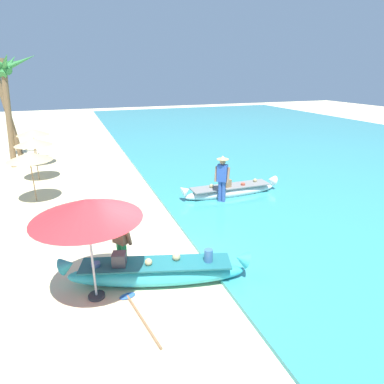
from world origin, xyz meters
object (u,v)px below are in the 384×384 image
boat_cyan_foreground (156,272)px  palm_tree_tall_inland (6,78)px  boat_white_midground (230,191)px  patio_umbrella_large (86,210)px  person_tourist_customer (121,238)px  paddle (137,311)px  person_vendor_hatted (222,177)px

boat_cyan_foreground → palm_tree_tall_inland: palm_tree_tall_inland is taller
boat_cyan_foreground → boat_white_midground: (4.14, 4.50, -0.05)m
patio_umbrella_large → person_tourist_customer: bearing=48.2°
palm_tree_tall_inland → paddle: palm_tree_tall_inland is taller
paddle → person_tourist_customer: bearing=90.9°
boat_white_midground → person_tourist_customer: 6.11m
person_vendor_hatted → person_tourist_customer: size_ratio=1.11×
boat_cyan_foreground → person_vendor_hatted: size_ratio=2.33×
boat_cyan_foreground → paddle: size_ratio=2.35×
person_tourist_customer → palm_tree_tall_inland: palm_tree_tall_inland is taller
boat_white_midground → palm_tree_tall_inland: size_ratio=0.74×
boat_white_midground → paddle: (-4.76, -5.32, -0.24)m
person_vendor_hatted → palm_tree_tall_inland: 11.73m
boat_cyan_foreground → person_vendor_hatted: (3.51, 3.98, 0.75)m
palm_tree_tall_inland → paddle: bearing=-75.3°
boat_cyan_foreground → palm_tree_tall_inland: bearing=108.3°
patio_umbrella_large → paddle: 2.33m
person_vendor_hatted → paddle: person_vendor_hatted is taller
person_tourist_customer → palm_tree_tall_inland: 12.51m
person_tourist_customer → patio_umbrella_large: patio_umbrella_large is taller
boat_cyan_foreground → patio_umbrella_large: size_ratio=1.85×
boat_cyan_foreground → paddle: bearing=-127.3°
paddle → person_vendor_hatted: bearing=49.3°
person_tourist_customer → person_vendor_hatted: bearing=37.7°
boat_cyan_foreground → paddle: boat_cyan_foreground is taller
patio_umbrella_large → paddle: (0.74, -0.79, -2.06)m
palm_tree_tall_inland → paddle: 14.24m
palm_tree_tall_inland → person_tourist_customer: bearing=-73.5°
boat_white_midground → person_tourist_customer: size_ratio=2.48×
patio_umbrella_large → palm_tree_tall_inland: (-2.71, 12.33, 2.27)m
palm_tree_tall_inland → paddle: size_ratio=3.07×
person_tourist_customer → patio_umbrella_large: 1.57m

